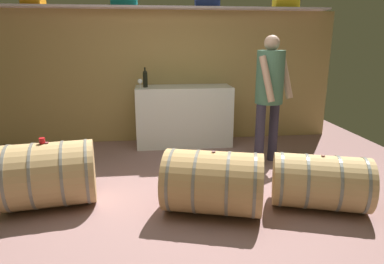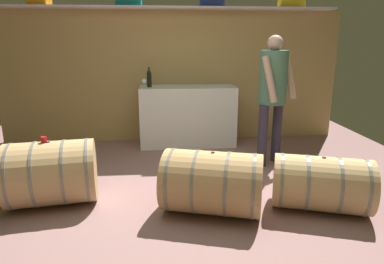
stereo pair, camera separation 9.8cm
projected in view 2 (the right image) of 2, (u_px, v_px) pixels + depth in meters
The scene contains 12 objects.
ground_plane at pixel (178, 182), 4.11m from camera, with size 6.77×8.23×0.02m, color #8C6764.
back_wall_panel at pixel (171, 77), 5.66m from camera, with size 5.57×0.10×2.11m, color tan.
high_shelf_board at pixel (171, 8), 5.23m from camera, with size 5.12×0.40×0.03m, color silver.
toolcase_navy at pixel (212, 0), 5.26m from camera, with size 0.36×0.29×0.21m, color navy.
work_cabinet at pixel (188, 116), 5.49m from camera, with size 1.50×0.59×0.95m, color silver.
wine_bottle_dark at pixel (149, 78), 5.25m from camera, with size 0.07×0.07×0.30m.
wine_glass at pixel (144, 81), 5.13m from camera, with size 0.07×0.07×0.14m.
wine_barrel_near at pixel (52, 173), 3.49m from camera, with size 0.95×0.78×0.67m.
wine_barrel_far at pixel (321, 184), 3.37m from camera, with size 1.04×0.80×0.56m.
wine_barrel_flank at pixel (212, 183), 3.30m from camera, with size 1.07×0.85×0.63m.
tasting_cup at pixel (44, 139), 3.39m from camera, with size 0.06×0.06×0.05m, color red.
winemaker_pouring at pixel (273, 87), 4.46m from camera, with size 0.55×0.52×1.71m.
Camera 2 is at (-0.16, -3.19, 1.64)m, focal length 32.01 mm.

